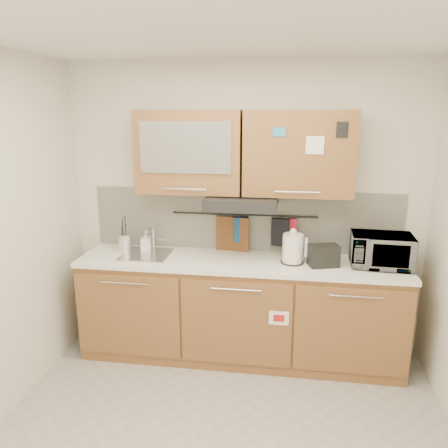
% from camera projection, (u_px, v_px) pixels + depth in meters
% --- Properties ---
extents(ceiling, '(3.20, 3.20, 0.00)m').
position_uv_depth(ceiling, '(218.00, 23.00, 2.21)').
color(ceiling, white).
rests_on(ceiling, wall_back).
extents(wall_back, '(3.20, 0.00, 3.20)m').
position_uv_depth(wall_back, '(245.00, 209.00, 3.98)').
color(wall_back, silver).
rests_on(wall_back, ground).
extents(base_cabinet, '(2.80, 0.64, 0.88)m').
position_uv_depth(base_cabinet, '(240.00, 314.00, 3.91)').
color(base_cabinet, '#995F36').
rests_on(base_cabinet, floor).
extents(countertop, '(2.82, 0.62, 0.04)m').
position_uv_depth(countertop, '(240.00, 262.00, 3.78)').
color(countertop, white).
rests_on(countertop, base_cabinet).
extents(backsplash, '(2.80, 0.02, 0.56)m').
position_uv_depth(backsplash, '(244.00, 220.00, 3.99)').
color(backsplash, silver).
rests_on(backsplash, countertop).
extents(upper_cabinets, '(1.82, 0.37, 0.70)m').
position_uv_depth(upper_cabinets, '(243.00, 152.00, 3.68)').
color(upper_cabinets, '#995F36').
rests_on(upper_cabinets, wall_back).
extents(range_hood, '(0.60, 0.46, 0.10)m').
position_uv_depth(range_hood, '(242.00, 202.00, 3.71)').
color(range_hood, black).
rests_on(range_hood, upper_cabinets).
extents(sink, '(0.42, 0.40, 0.26)m').
position_uv_depth(sink, '(147.00, 254.00, 3.91)').
color(sink, silver).
rests_on(sink, countertop).
extents(utensil_rail, '(1.30, 0.02, 0.02)m').
position_uv_depth(utensil_rail, '(244.00, 215.00, 3.94)').
color(utensil_rail, black).
rests_on(utensil_rail, backsplash).
extents(utensil_crock, '(0.16, 0.16, 0.33)m').
position_uv_depth(utensil_crock, '(125.00, 242.00, 4.00)').
color(utensil_crock, silver).
rests_on(utensil_crock, countertop).
extents(kettle, '(0.22, 0.20, 0.30)m').
position_uv_depth(kettle, '(293.00, 249.00, 3.67)').
color(kettle, white).
rests_on(kettle, countertop).
extents(toaster, '(0.27, 0.20, 0.18)m').
position_uv_depth(toaster, '(324.00, 255.00, 3.60)').
color(toaster, black).
rests_on(toaster, countertop).
extents(microwave, '(0.50, 0.35, 0.27)m').
position_uv_depth(microwave, '(381.00, 251.00, 3.59)').
color(microwave, '#999999').
rests_on(microwave, countertop).
extents(soap_bottle, '(0.10, 0.10, 0.19)m').
position_uv_depth(soap_bottle, '(146.00, 241.00, 3.99)').
color(soap_bottle, '#999999').
rests_on(soap_bottle, countertop).
extents(cutting_board, '(0.31, 0.07, 0.38)m').
position_uv_depth(cutting_board, '(232.00, 237.00, 3.99)').
color(cutting_board, brown).
rests_on(cutting_board, utensil_rail).
extents(oven_mitt, '(0.14, 0.08, 0.23)m').
position_uv_depth(oven_mitt, '(241.00, 229.00, 3.96)').
color(oven_mitt, navy).
rests_on(oven_mitt, utensil_rail).
extents(dark_pouch, '(0.17, 0.07, 0.25)m').
position_uv_depth(dark_pouch, '(280.00, 232.00, 3.91)').
color(dark_pouch, black).
rests_on(dark_pouch, utensil_rail).
extents(pot_holder, '(0.15, 0.02, 0.18)m').
position_uv_depth(pot_holder, '(288.00, 229.00, 3.90)').
color(pot_holder, red).
rests_on(pot_holder, utensil_rail).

